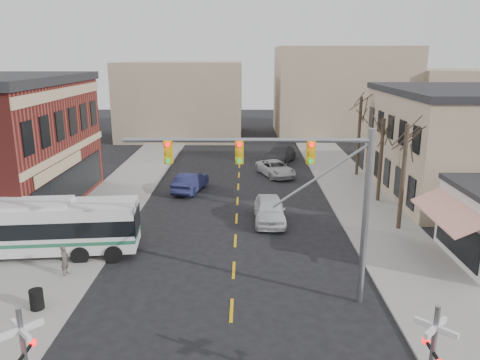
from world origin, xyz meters
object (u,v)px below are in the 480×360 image
trash_bin (37,299)px  pedestrian_far (39,240)px  car_c (276,168)px  pedestrian_near (65,260)px  transit_bus (29,228)px  car_d (280,155)px  car_a (269,210)px  car_b (191,182)px  traffic_signal_mast (301,180)px

trash_bin → pedestrian_far: bearing=111.8°
car_c → pedestrian_near: size_ratio=3.24×
transit_bus → car_d: transit_bus is taller
car_d → pedestrian_far: pedestrian_far is taller
car_a → pedestrian_near: 13.54m
car_b → pedestrian_far: pedestrian_far is taller
pedestrian_near → pedestrian_far: 3.14m
trash_bin → car_c: bearing=63.5°
transit_bus → traffic_signal_mast: (14.35, -4.79, 4.04)m
traffic_signal_mast → car_b: size_ratio=2.18×
traffic_signal_mast → car_b: traffic_signal_mast is taller
transit_bus → trash_bin: 6.51m
car_b → pedestrian_near: bearing=86.4°
traffic_signal_mast → pedestrian_far: (-13.75, 4.55, -4.69)m
pedestrian_near → pedestrian_far: (-2.24, 2.20, 0.18)m
car_c → car_d: car_d is taller
car_b → pedestrian_near: size_ratio=3.11×
traffic_signal_mast → pedestrian_far: size_ratio=5.50×
car_d → pedestrian_near: same height
traffic_signal_mast → pedestrian_near: traffic_signal_mast is taller
car_c → traffic_signal_mast: bearing=-111.6°
traffic_signal_mast → car_d: bearing=87.5°
transit_bus → car_d: (15.58, 23.80, -0.89)m
trash_bin → car_a: bearing=47.0°
trash_bin → pedestrian_far: (-2.21, 5.52, 0.50)m
car_d → pedestrian_near: size_ratio=3.71×
car_b → transit_bus: bearing=73.2°
traffic_signal_mast → trash_bin: (-11.54, -0.97, -5.19)m
traffic_signal_mast → trash_bin: 12.69m
transit_bus → traffic_signal_mast: bearing=-18.5°
trash_bin → car_a: (10.79, 11.55, 0.28)m
transit_bus → car_c: bearing=50.9°
transit_bus → trash_bin: size_ratio=13.28×
car_c → car_d: bearing=61.4°
traffic_signal_mast → car_a: 11.69m
trash_bin → car_d: size_ratio=0.16×
traffic_signal_mast → car_a: size_ratio=2.09×
trash_bin → car_a: car_a is taller
car_c → pedestrian_far: bearing=-148.1°
pedestrian_near → pedestrian_far: size_ratio=0.81×
car_c → pedestrian_near: bearing=-140.6°
transit_bus → pedestrian_near: size_ratio=7.75×
car_a → pedestrian_far: (-13.00, -6.03, 0.22)m
pedestrian_near → traffic_signal_mast: bearing=-95.9°
car_d → pedestrian_near: bearing=-94.3°
pedestrian_near → car_b: bearing=-10.9°
car_d → trash_bin: bearing=-91.7°
trash_bin → pedestrian_near: (0.03, 3.33, 0.32)m
car_a → car_b: 9.49m
car_b → trash_bin: bearing=89.1°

